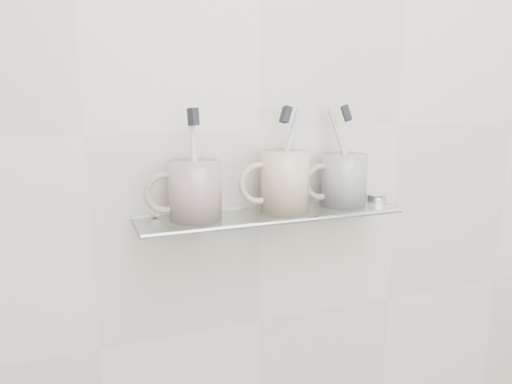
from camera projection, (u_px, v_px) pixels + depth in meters
name	position (u px, v px, depth m)	size (l,w,h in m)	color
wall_back	(260.00, 130.00, 0.96)	(2.50, 2.50, 0.00)	beige
shelf_glass	(271.00, 215.00, 0.93)	(0.50, 0.12, 0.01)	silver
shelf_rail	(283.00, 222.00, 0.88)	(0.01, 0.01, 0.50)	silver
bracket_left	(155.00, 225.00, 0.91)	(0.02, 0.02, 0.03)	silver
bracket_right	(355.00, 205.00, 1.05)	(0.02, 0.02, 0.03)	silver
mug_left	(195.00, 191.00, 0.88)	(0.09, 0.09, 0.10)	silver
mug_left_handle	(165.00, 193.00, 0.86)	(0.07, 0.07, 0.01)	silver
toothbrush_left	(194.00, 163.00, 0.87)	(0.01, 0.01, 0.19)	silver
bristles_left	(193.00, 117.00, 0.85)	(0.01, 0.02, 0.03)	black
mug_center	(285.00, 181.00, 0.94)	(0.09, 0.09, 0.11)	beige
mug_center_handle	(259.00, 183.00, 0.92)	(0.08, 0.08, 0.01)	beige
toothbrush_center	(285.00, 158.00, 0.93)	(0.01, 0.01, 0.19)	silver
bristles_center	(286.00, 115.00, 0.91)	(0.01, 0.02, 0.03)	black
mug_right	(344.00, 180.00, 0.98)	(0.09, 0.09, 0.10)	white
mug_right_handle	(321.00, 182.00, 0.96)	(0.07, 0.07, 0.01)	white
toothbrush_right	(345.00, 155.00, 0.97)	(0.01, 0.01, 0.19)	#BCB399
bristles_right	(346.00, 113.00, 0.95)	(0.01, 0.02, 0.03)	black
chrome_cap	(376.00, 198.00, 1.02)	(0.04, 0.04, 0.02)	silver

